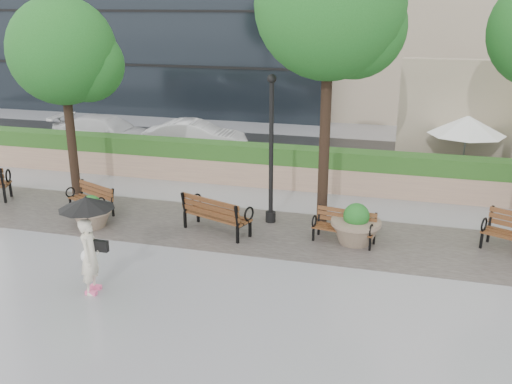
% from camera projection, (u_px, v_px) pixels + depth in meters
% --- Properties ---
extents(ground, '(100.00, 100.00, 0.00)m').
position_uv_depth(ground, '(170.00, 275.00, 12.79)').
color(ground, gray).
rests_on(ground, ground).
extents(cobble_strip, '(28.00, 3.20, 0.01)m').
position_uv_depth(cobble_strip, '(214.00, 226.00, 15.53)').
color(cobble_strip, '#383330').
rests_on(cobble_strip, ground).
extents(hedge_wall, '(24.00, 0.80, 1.35)m').
position_uv_depth(hedge_wall, '(253.00, 165.00, 18.98)').
color(hedge_wall, tan).
rests_on(hedge_wall, ground).
extents(asphalt_street, '(40.00, 7.00, 0.00)m').
position_uv_depth(asphalt_street, '(280.00, 155.00, 22.86)').
color(asphalt_street, black).
rests_on(asphalt_street, ground).
extents(bench_1, '(1.63, 1.16, 0.82)m').
position_uv_depth(bench_1, '(91.00, 205.00, 16.45)').
color(bench_1, brown).
rests_on(bench_1, ground).
extents(bench_2, '(2.02, 1.37, 1.01)m').
position_uv_depth(bench_2, '(217.00, 222.00, 15.04)').
color(bench_2, brown).
rests_on(bench_2, ground).
extents(bench_3, '(1.62, 0.86, 0.83)m').
position_uv_depth(bench_3, '(344.00, 234.00, 14.41)').
color(bench_3, brown).
rests_on(bench_3, ground).
extents(planter_left, '(1.07, 1.07, 0.90)m').
position_uv_depth(planter_left, '(92.00, 215.00, 15.40)').
color(planter_left, '#7F6B56').
rests_on(planter_left, ground).
extents(planter_right, '(1.26, 1.26, 1.06)m').
position_uv_depth(planter_right, '(356.00, 228.00, 14.34)').
color(planter_right, '#7F6B56').
rests_on(planter_right, ground).
extents(lamppost, '(0.28, 0.28, 4.06)m').
position_uv_depth(lamppost, '(271.00, 160.00, 15.29)').
color(lamppost, black).
rests_on(lamppost, ground).
extents(tree_0, '(3.30, 3.18, 6.03)m').
position_uv_depth(tree_0, '(69.00, 55.00, 16.88)').
color(tree_0, black).
rests_on(tree_0, ground).
extents(tree_1, '(3.77, 3.73, 7.63)m').
position_uv_depth(tree_1, '(336.00, 11.00, 14.04)').
color(tree_1, black).
rests_on(tree_1, ground).
extents(patio_umb_white, '(2.50, 2.50, 2.30)m').
position_uv_depth(patio_umb_white, '(467.00, 126.00, 18.54)').
color(patio_umb_white, black).
rests_on(patio_umb_white, ground).
extents(car_left, '(4.75, 2.09, 1.36)m').
position_uv_depth(car_left, '(107.00, 133.00, 23.57)').
color(car_left, silver).
rests_on(car_left, ground).
extents(car_right, '(4.19, 1.92, 1.33)m').
position_uv_depth(car_right, '(195.00, 137.00, 22.82)').
color(car_right, silver).
rests_on(car_right, ground).
extents(pedestrian, '(1.14, 1.14, 2.09)m').
position_uv_depth(pedestrian, '(89.00, 235.00, 11.66)').
color(pedestrian, '#EBE1C6').
rests_on(pedestrian, ground).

